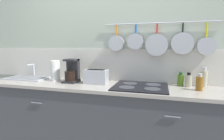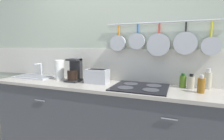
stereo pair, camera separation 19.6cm
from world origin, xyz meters
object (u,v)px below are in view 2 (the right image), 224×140
(bottle_sesame_oil, at_px, (191,82))
(bottle_vinegar, at_px, (201,85))
(bottle_hot_sauce, at_px, (208,80))
(toaster, at_px, (97,76))
(bottle_dish_soap, at_px, (183,81))
(paper_towel_roll, at_px, (59,70))
(coffee_maker, at_px, (74,72))

(bottle_sesame_oil, height_order, bottle_vinegar, bottle_vinegar)
(bottle_sesame_oil, xyz_separation_m, bottle_hot_sauce, (0.16, 0.06, 0.03))
(toaster, relative_size, bottle_dish_soap, 1.87)
(bottle_dish_soap, bearing_deg, bottle_hot_sauce, 7.50)
(toaster, distance_m, bottle_hot_sauce, 1.21)
(bottle_dish_soap, bearing_deg, toaster, -171.68)
(paper_towel_roll, height_order, bottle_dish_soap, paper_towel_roll)
(paper_towel_roll, relative_size, bottle_sesame_oil, 1.65)
(toaster, height_order, bottle_hot_sauce, bottle_hot_sauce)
(coffee_maker, height_order, bottle_dish_soap, coffee_maker)
(paper_towel_roll, height_order, bottle_sesame_oil, paper_towel_roll)
(coffee_maker, bearing_deg, paper_towel_roll, 175.17)
(coffee_maker, height_order, bottle_hot_sauce, coffee_maker)
(paper_towel_roll, bearing_deg, bottle_vinegar, -2.03)
(paper_towel_roll, xyz_separation_m, coffee_maker, (0.25, -0.02, -0.01))
(paper_towel_roll, relative_size, bottle_dish_soap, 1.69)
(bottle_hot_sauce, bearing_deg, coffee_maker, -173.95)
(toaster, bearing_deg, paper_towel_roll, 176.85)
(toaster, xyz_separation_m, bottle_hot_sauce, (1.20, 0.17, 0.01))
(coffee_maker, bearing_deg, bottle_sesame_oil, 4.46)
(bottle_sesame_oil, distance_m, bottle_hot_sauce, 0.17)
(bottle_sesame_oil, height_order, bottle_hot_sauce, bottle_hot_sauce)
(bottle_dish_soap, xyz_separation_m, bottle_vinegar, (0.16, -0.17, 0.01))
(paper_towel_roll, xyz_separation_m, bottle_dish_soap, (1.53, 0.11, -0.06))
(paper_towel_roll, xyz_separation_m, bottle_hot_sauce, (1.77, 0.14, -0.04))
(bottle_sesame_oil, bearing_deg, bottle_hot_sauce, 18.84)
(paper_towel_roll, distance_m, bottle_vinegar, 1.69)
(toaster, bearing_deg, bottle_vinegar, -1.46)
(paper_towel_roll, bearing_deg, bottle_sesame_oil, 3.03)
(bottle_dish_soap, distance_m, bottle_hot_sauce, 0.25)
(toaster, height_order, bottle_vinegar, bottle_vinegar)
(bottle_dish_soap, distance_m, bottle_sesame_oil, 0.08)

